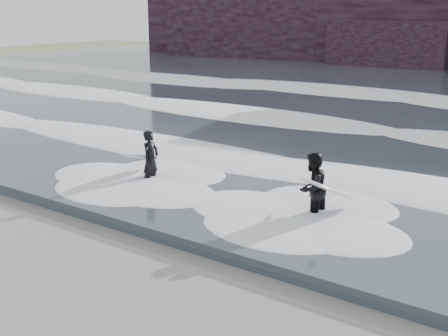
% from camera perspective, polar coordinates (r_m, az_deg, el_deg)
% --- Properties ---
extents(ground, '(120.00, 120.00, 0.00)m').
position_cam_1_polar(ground, '(11.23, -18.81, -11.80)').
color(ground, olive).
rests_on(ground, ground).
extents(sea, '(90.00, 52.00, 0.30)m').
position_cam_1_polar(sea, '(35.94, 21.60, 7.02)').
color(sea, '#343E45').
rests_on(sea, ground).
extents(foam_near, '(60.00, 3.20, 0.20)m').
position_cam_1_polar(foam_near, '(17.45, 5.37, 0.39)').
color(foam_near, white).
rests_on(foam_near, sea).
extents(foam_mid, '(60.00, 4.00, 0.24)m').
position_cam_1_polar(foam_mid, '(23.62, 13.89, 4.17)').
color(foam_mid, white).
rests_on(foam_mid, sea).
extents(foam_far, '(60.00, 4.80, 0.30)m').
position_cam_1_polar(foam_far, '(32.06, 19.89, 6.77)').
color(foam_far, white).
rests_on(foam_far, sea).
extents(surfer_left, '(1.06, 2.03, 1.70)m').
position_cam_1_polar(surfer_left, '(16.37, -7.65, 0.93)').
color(surfer_left, black).
rests_on(surfer_left, ground).
extents(surfer_right, '(1.39, 1.97, 1.78)m').
position_cam_1_polar(surfer_right, '(13.61, 9.10, -2.08)').
color(surfer_right, black).
rests_on(surfer_right, ground).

